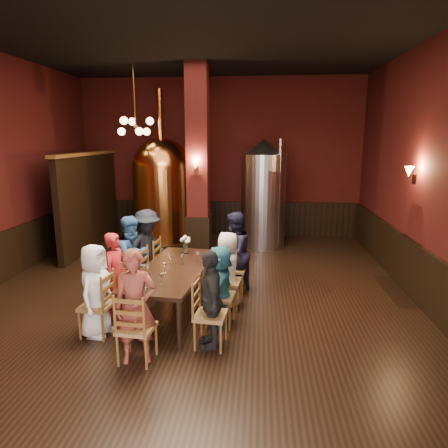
# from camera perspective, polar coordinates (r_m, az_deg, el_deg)

# --- Properties ---
(room) EXTENTS (10.00, 10.02, 4.50)m
(room) POSITION_cam_1_polar(r_m,az_deg,el_deg) (6.72, -4.85, 7.15)
(room) COLOR black
(room) RESTS_ON ground
(wainscot_right) EXTENTS (0.08, 9.90, 1.00)m
(wainscot_right) POSITION_cam_1_polar(r_m,az_deg,el_deg) (7.54, 26.88, -7.24)
(wainscot_right) COLOR black
(wainscot_right) RESTS_ON ground
(wainscot_back) EXTENTS (7.90, 0.08, 1.00)m
(wainscot_back) POSITION_cam_1_polar(r_m,az_deg,el_deg) (11.84, -0.57, 0.86)
(wainscot_back) COLOR black
(wainscot_back) RESTS_ON ground
(column) EXTENTS (0.58, 0.58, 4.50)m
(column) POSITION_cam_1_polar(r_m,az_deg,el_deg) (9.52, -3.72, 8.67)
(column) COLOR #410E0E
(column) RESTS_ON ground
(partition) EXTENTS (0.22, 3.50, 2.40)m
(partition) POSITION_cam_1_polar(r_m,az_deg,el_deg) (10.84, -18.65, 2.91)
(partition) COLOR black
(partition) RESTS_ON ground
(pendant_cluster) EXTENTS (0.90, 0.90, 1.70)m
(pendant_cluster) POSITION_cam_1_polar(r_m,az_deg,el_deg) (9.94, -12.52, 13.47)
(pendant_cluster) COLOR #A57226
(pendant_cluster) RESTS_ON room
(sconce_wall) EXTENTS (0.20, 0.20, 0.36)m
(sconce_wall) POSITION_cam_1_polar(r_m,az_deg,el_deg) (7.91, 25.57, 6.41)
(sconce_wall) COLOR black
(sconce_wall) RESTS_ON room
(sconce_column) EXTENTS (0.20, 0.20, 0.36)m
(sconce_column) POSITION_cam_1_polar(r_m,az_deg,el_deg) (9.23, -4.01, 8.24)
(sconce_column) COLOR black
(sconce_column) RESTS_ON column
(dining_table) EXTENTS (1.23, 2.49, 0.75)m
(dining_table) POSITION_cam_1_polar(r_m,az_deg,el_deg) (6.65, -7.23, -6.77)
(dining_table) COLOR black
(dining_table) RESTS_ON ground
(chair_0) EXTENTS (0.50, 0.50, 0.92)m
(chair_0) POSITION_cam_1_polar(r_m,az_deg,el_deg) (6.20, -17.74, -10.99)
(chair_0) COLOR brown
(chair_0) RESTS_ON ground
(person_0) EXTENTS (0.52, 0.72, 1.37)m
(person_0) POSITION_cam_1_polar(r_m,az_deg,el_deg) (6.11, -17.88, -9.03)
(person_0) COLOR white
(person_0) RESTS_ON ground
(chair_1) EXTENTS (0.50, 0.50, 0.92)m
(chair_1) POSITION_cam_1_polar(r_m,az_deg,el_deg) (6.75, -15.03, -8.88)
(chair_1) COLOR brown
(chair_1) RESTS_ON ground
(person_1) EXTENTS (0.45, 0.57, 1.38)m
(person_1) POSITION_cam_1_polar(r_m,az_deg,el_deg) (6.67, -15.14, -7.02)
(person_1) COLOR #AB1D23
(person_1) RESTS_ON ground
(chair_2) EXTENTS (0.50, 0.50, 0.92)m
(chair_2) POSITION_cam_1_polar(r_m,az_deg,el_deg) (7.31, -12.78, -7.10)
(chair_2) COLOR brown
(chair_2) RESTS_ON ground
(person_2) EXTENTS (0.67, 0.83, 1.52)m
(person_2) POSITION_cam_1_polar(r_m,az_deg,el_deg) (7.21, -12.89, -4.83)
(person_2) COLOR #2A548E
(person_2) RESTS_ON ground
(chair_3) EXTENTS (0.50, 0.50, 0.92)m
(chair_3) POSITION_cam_1_polar(r_m,az_deg,el_deg) (7.89, -10.85, -5.55)
(chair_3) COLOR brown
(chair_3) RESTS_ON ground
(person_3) EXTENTS (0.95, 1.13, 1.52)m
(person_3) POSITION_cam_1_polar(r_m,az_deg,el_deg) (7.80, -10.93, -3.46)
(person_3) COLOR black
(person_3) RESTS_ON ground
(chair_4) EXTENTS (0.50, 0.50, 0.92)m
(chair_4) POSITION_cam_1_polar(r_m,az_deg,el_deg) (5.62, -1.93, -12.83)
(chair_4) COLOR brown
(chair_4) RESTS_ON ground
(person_4) EXTENTS (0.52, 0.87, 1.38)m
(person_4) POSITION_cam_1_polar(r_m,az_deg,el_deg) (5.53, -1.94, -10.68)
(person_4) COLOR black
(person_4) RESTS_ON ground
(chair_5) EXTENTS (0.50, 0.50, 0.92)m
(chair_5) POSITION_cam_1_polar(r_m,az_deg,el_deg) (6.22, -0.55, -10.26)
(chair_5) COLOR brown
(chair_5) RESTS_ON ground
(person_5) EXTENTS (0.45, 1.19, 1.26)m
(person_5) POSITION_cam_1_polar(r_m,az_deg,el_deg) (6.16, -0.55, -8.79)
(person_5) COLOR teal
(person_5) RESTS_ON ground
(chair_6) EXTENTS (0.50, 0.50, 0.92)m
(chair_6) POSITION_cam_1_polar(r_m,az_deg,el_deg) (6.83, 0.56, -8.18)
(chair_6) COLOR brown
(chair_6) RESTS_ON ground
(person_6) EXTENTS (0.62, 0.75, 1.32)m
(person_6) POSITION_cam_1_polar(r_m,az_deg,el_deg) (6.76, 0.56, -6.60)
(person_6) COLOR silver
(person_6) RESTS_ON ground
(chair_7) EXTENTS (0.50, 0.50, 0.92)m
(chair_7) POSITION_cam_1_polar(r_m,az_deg,el_deg) (7.45, 1.49, -6.40)
(chair_7) COLOR brown
(chair_7) RESTS_ON ground
(person_7) EXTENTS (0.64, 0.83, 1.53)m
(person_7) POSITION_cam_1_polar(r_m,az_deg,el_deg) (7.36, 1.50, -4.15)
(person_7) COLOR black
(person_7) RESTS_ON ground
(chair_8) EXTENTS (0.50, 0.50, 0.92)m
(chair_8) POSITION_cam_1_polar(r_m,az_deg,el_deg) (5.40, -12.39, -14.27)
(chair_8) COLOR brown
(chair_8) RESTS_ON ground
(person_8) EXTENTS (0.62, 0.48, 1.49)m
(person_8) POSITION_cam_1_polar(r_m,az_deg,el_deg) (5.28, -12.54, -11.47)
(person_8) COLOR brown
(person_8) RESTS_ON ground
(copper_kettle) EXTENTS (1.82, 1.82, 4.03)m
(copper_kettle) POSITION_cam_1_polar(r_m,az_deg,el_deg) (10.62, -8.77, 4.69)
(copper_kettle) COLOR black
(copper_kettle) RESTS_ON ground
(steel_vessel) EXTENTS (1.47, 1.47, 2.81)m
(steel_vessel) POSITION_cam_1_polar(r_m,az_deg,el_deg) (10.48, 5.64, 4.34)
(steel_vessel) COLOR #B2B2B7
(steel_vessel) RESTS_ON ground
(rose_vase) EXTENTS (0.20, 0.20, 0.34)m
(rose_vase) POSITION_cam_1_polar(r_m,az_deg,el_deg) (7.34, -5.56, -2.56)
(rose_vase) COLOR white
(rose_vase) RESTS_ON dining_table
(wine_glass_0) EXTENTS (0.07, 0.07, 0.17)m
(wine_glass_0) POSITION_cam_1_polar(r_m,az_deg,el_deg) (6.78, -7.65, -5.09)
(wine_glass_0) COLOR white
(wine_glass_0) RESTS_ON dining_table
(wine_glass_1) EXTENTS (0.07, 0.07, 0.17)m
(wine_glass_1) POSITION_cam_1_polar(r_m,az_deg,el_deg) (6.90, -3.79, -4.68)
(wine_glass_1) COLOR white
(wine_glass_1) RESTS_ON dining_table
(wine_glass_2) EXTENTS (0.07, 0.07, 0.17)m
(wine_glass_2) POSITION_cam_1_polar(r_m,az_deg,el_deg) (5.77, -11.07, -8.34)
(wine_glass_2) COLOR white
(wine_glass_2) RESTS_ON dining_table
(wine_glass_3) EXTENTS (0.07, 0.07, 0.17)m
(wine_glass_3) POSITION_cam_1_polar(r_m,az_deg,el_deg) (6.90, -7.81, -4.79)
(wine_glass_3) COLOR white
(wine_glass_3) RESTS_ON dining_table
(wine_glass_4) EXTENTS (0.07, 0.07, 0.17)m
(wine_glass_4) POSITION_cam_1_polar(r_m,az_deg,el_deg) (6.79, -6.00, -5.03)
(wine_glass_4) COLOR white
(wine_glass_4) RESTS_ON dining_table
(wine_glass_5) EXTENTS (0.07, 0.07, 0.17)m
(wine_glass_5) POSITION_cam_1_polar(r_m,az_deg,el_deg) (6.36, -10.86, -6.40)
(wine_glass_5) COLOR white
(wine_glass_5) RESTS_ON dining_table
(wine_glass_6) EXTENTS (0.07, 0.07, 0.17)m
(wine_glass_6) POSITION_cam_1_polar(r_m,az_deg,el_deg) (6.38, -8.50, -6.24)
(wine_glass_6) COLOR white
(wine_glass_6) RESTS_ON dining_table
(wine_glass_7) EXTENTS (0.07, 0.07, 0.17)m
(wine_glass_7) POSITION_cam_1_polar(r_m,az_deg,el_deg) (5.90, -8.86, -7.81)
(wine_glass_7) COLOR white
(wine_glass_7) RESTS_ON dining_table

